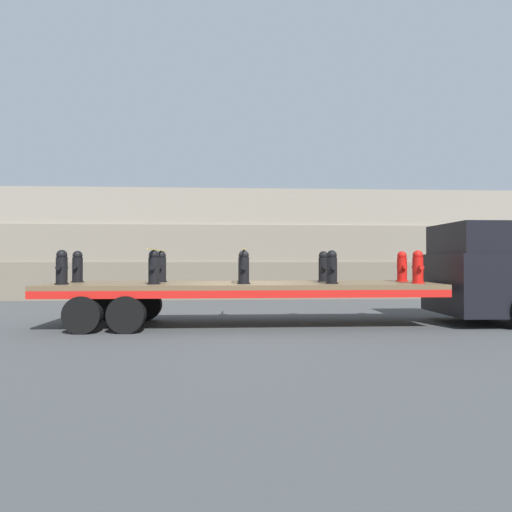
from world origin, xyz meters
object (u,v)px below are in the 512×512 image
Objects in this scene: fire_hydrant_black_far_2 at (243,267)px; fire_hydrant_black_near_1 at (154,267)px; truck_cab at (486,274)px; fire_hydrant_black_near_0 at (62,268)px; fire_hydrant_black_near_2 at (244,267)px; fire_hydrant_red_far_4 at (402,267)px; fire_hydrant_black_far_3 at (323,267)px; fire_hydrant_red_near_4 at (418,267)px; fire_hydrant_black_far_0 at (78,267)px; flatbed_trailer at (215,291)px; fire_hydrant_black_near_3 at (332,267)px; fire_hydrant_black_far_1 at (161,267)px.

fire_hydrant_black_near_1 is at bearing -156.42° from fire_hydrant_black_far_2.
truck_cab reaches higher than fire_hydrant_black_near_0.
fire_hydrant_black_near_2 is 1.00× the size of fire_hydrant_red_far_4.
fire_hydrant_red_near_4 is (2.44, -1.06, 0.00)m from fire_hydrant_black_far_3.
fire_hydrant_black_far_0 is at bearing 167.69° from fire_hydrant_black_near_2.
flatbed_trailer is 11.81× the size of fire_hydrant_black_near_0.
fire_hydrant_black_near_3 is 1.00× the size of fire_hydrant_red_near_4.
truck_cab is 3.17× the size of fire_hydrant_black_far_3.
fire_hydrant_black_far_2 is at bearing 180.00° from fire_hydrant_red_far_4.
truck_cab is at bearing 6.40° from fire_hydrant_black_near_3.
fire_hydrant_black_far_2 reaches higher than flatbed_trailer.
fire_hydrant_black_far_1 is at bearing 0.00° from fire_hydrant_black_far_0.
truck_cab is at bearing -6.40° from fire_hydrant_black_far_3.
fire_hydrant_black_far_3 is at bearing 12.31° from fire_hydrant_black_near_1.
fire_hydrant_black_far_2 is (-7.19, 0.53, 0.20)m from truck_cab.
fire_hydrant_black_near_1 and fire_hydrant_red_far_4 have the same top height.
fire_hydrant_black_far_1 is at bearing 176.83° from truck_cab.
truck_cab is at bearing 12.99° from fire_hydrant_red_near_4.
fire_hydrant_black_far_2 is 4.88m from fire_hydrant_red_far_4.
truck_cab is at bearing 4.24° from fire_hydrant_black_near_2.
truck_cab is 12.08m from fire_hydrant_black_far_0.
truck_cab is 3.17× the size of fire_hydrant_black_near_2.
fire_hydrant_black_near_2 is at bearing -175.76° from truck_cab.
fire_hydrant_black_near_1 is at bearing -171.72° from fire_hydrant_red_far_4.
fire_hydrant_black_near_3 and fire_hydrant_red_far_4 have the same top height.
fire_hydrant_black_far_0 is 1.00× the size of fire_hydrant_red_far_4.
truck_cab is 3.17× the size of fire_hydrant_red_far_4.
fire_hydrant_red_far_4 is (9.76, 0.00, 0.00)m from fire_hydrant_black_far_0.
truck_cab reaches higher than fire_hydrant_black_near_2.
truck_cab reaches higher than fire_hydrant_black_near_3.
fire_hydrant_black_near_2 and fire_hydrant_black_near_3 have the same top height.
truck_cab reaches higher than fire_hydrant_black_near_1.
fire_hydrant_black_far_1 is (2.44, 0.00, 0.00)m from fire_hydrant_black_far_0.
fire_hydrant_black_far_3 is at bearing 0.00° from fire_hydrant_black_far_0.
fire_hydrant_black_near_3 is (7.32, 0.00, 0.00)m from fire_hydrant_black_near_0.
flatbed_trailer is 1.85m from fire_hydrant_black_near_1.
fire_hydrant_black_near_3 and fire_hydrant_red_near_4 have the same top height.
fire_hydrant_black_far_3 is 1.00× the size of fire_hydrant_red_far_4.
truck_cab is 7.21m from fire_hydrant_black_far_2.
fire_hydrant_black_far_2 is (2.44, 1.06, 0.00)m from fire_hydrant_black_near_1.
fire_hydrant_black_near_0 is at bearing -171.72° from fire_hydrant_black_far_3.
fire_hydrant_red_near_4 is at bearing 0.00° from fire_hydrant_black_near_3.
fire_hydrant_black_far_3 is (-4.75, 0.53, 0.20)m from truck_cab.
fire_hydrant_black_near_0 and fire_hydrant_black_far_2 have the same top height.
fire_hydrant_black_far_3 is at bearing 9.33° from flatbed_trailer.
fire_hydrant_black_far_0 is 1.00× the size of fire_hydrant_black_far_1.
fire_hydrant_red_far_4 is (2.44, 0.00, 0.00)m from fire_hydrant_black_far_3.
fire_hydrant_black_far_2 is at bearing 0.00° from fire_hydrant_black_far_0.
fire_hydrant_black_near_1 is 2.66m from fire_hydrant_black_far_2.
fire_hydrant_black_near_2 is 2.44m from fire_hydrant_black_near_3.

